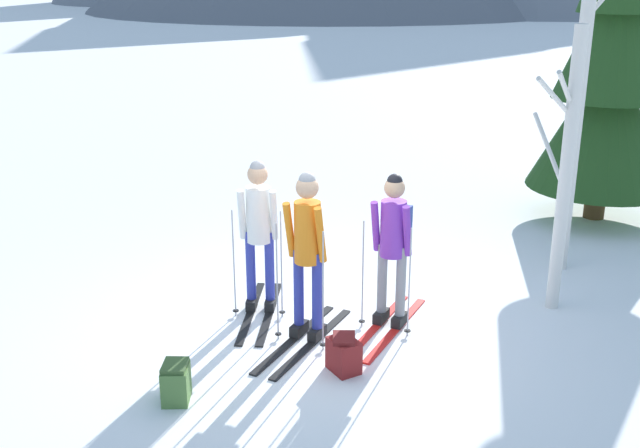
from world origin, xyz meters
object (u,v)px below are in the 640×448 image
object	(u,v)px
skier_in_white	(259,230)
birch_tree_slender	(565,169)
backpack_on_snow_beside	(344,354)
backpack_on_snow_front	(176,382)
skier_in_orange	(307,248)
skier_in_purple	(393,242)
birch_tree_tall	(582,62)
pine_tree_near	(612,62)

from	to	relation	value
skier_in_white	birch_tree_slender	bearing A→B (deg)	2.93
birch_tree_slender	backpack_on_snow_beside	xyz separation A→B (m)	(-2.46, -1.56, -1.49)
birch_tree_slender	backpack_on_snow_front	bearing A→B (deg)	-151.92
backpack_on_snow_front	skier_in_orange	bearing A→B (deg)	47.61
skier_in_purple	backpack_on_snow_beside	world-z (taller)	skier_in_purple
birch_tree_slender	backpack_on_snow_front	distance (m)	4.78
skier_in_orange	backpack_on_snow_front	world-z (taller)	skier_in_orange
birch_tree_slender	backpack_on_snow_front	world-z (taller)	birch_tree_slender
skier_in_orange	backpack_on_snow_beside	world-z (taller)	skier_in_orange
skier_in_purple	birch_tree_tall	distance (m)	3.41
skier_in_orange	birch_tree_tall	distance (m)	4.25
birch_tree_tall	pine_tree_near	bearing A→B (deg)	62.39
skier_in_purple	backpack_on_snow_front	world-z (taller)	skier_in_purple
skier_in_orange	birch_tree_tall	size ratio (longest dim) A/B	0.35
skier_in_orange	birch_tree_tall	xyz separation A→B (m)	(3.29, 2.10, 1.68)
skier_in_purple	backpack_on_snow_front	bearing A→B (deg)	-141.91
backpack_on_snow_front	backpack_on_snow_beside	distance (m)	1.65
birch_tree_tall	skier_in_white	bearing A→B (deg)	-159.88
skier_in_purple	birch_tree_slender	distance (m)	2.10
skier_in_orange	birch_tree_tall	bearing A→B (deg)	32.61
skier_in_orange	pine_tree_near	bearing A→B (deg)	44.03
skier_in_white	birch_tree_slender	world-z (taller)	birch_tree_slender
skier_in_orange	backpack_on_snow_beside	size ratio (longest dim) A/B	4.66
skier_in_purple	pine_tree_near	distance (m)	5.46
skier_in_orange	backpack_on_snow_beside	distance (m)	1.17
pine_tree_near	backpack_on_snow_front	size ratio (longest dim) A/B	14.17
skier_in_orange	birch_tree_slender	bearing A→B (deg)	16.89
skier_in_white	skier_in_purple	distance (m)	1.53
pine_tree_near	backpack_on_snow_front	world-z (taller)	pine_tree_near
birch_tree_tall	backpack_on_snow_beside	xyz separation A→B (m)	(-2.90, -2.80, -2.53)
birch_tree_slender	backpack_on_snow_front	xyz separation A→B (m)	(-4.01, -2.14, -1.49)
birch_tree_tall	skier_in_orange	bearing A→B (deg)	-147.39
skier_in_purple	pine_tree_near	world-z (taller)	pine_tree_near
birch_tree_tall	backpack_on_snow_front	world-z (taller)	birch_tree_tall
pine_tree_near	backpack_on_snow_front	xyz separation A→B (m)	(-5.59, -5.55, -2.28)
pine_tree_near	birch_tree_slender	xyz separation A→B (m)	(-1.58, -3.42, -0.78)
skier_in_purple	birch_tree_slender	size ratio (longest dim) A/B	0.54
birch_tree_slender	skier_in_purple	bearing A→B (deg)	-165.31
skier_in_purple	birch_tree_slender	world-z (taller)	birch_tree_slender
skier_in_white	birch_tree_slender	xyz separation A→B (m)	(3.42, 0.17, 0.68)
backpack_on_snow_beside	skier_in_white	bearing A→B (deg)	124.73
skier_in_orange	birch_tree_slender	world-z (taller)	birch_tree_slender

